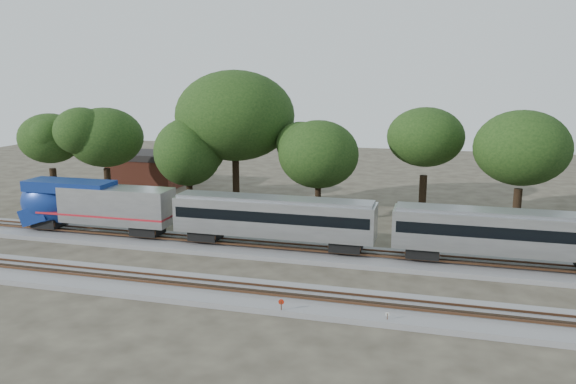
% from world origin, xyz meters
% --- Properties ---
extents(ground, '(160.00, 160.00, 0.00)m').
position_xyz_m(ground, '(0.00, 0.00, 0.00)').
color(ground, '#383328').
rests_on(ground, ground).
extents(track_far, '(160.00, 5.00, 0.73)m').
position_xyz_m(track_far, '(0.00, 6.00, 0.21)').
color(track_far, slate).
rests_on(track_far, ground).
extents(track_near, '(160.00, 5.00, 0.73)m').
position_xyz_m(track_near, '(0.00, -4.00, 0.21)').
color(track_near, slate).
rests_on(track_near, ground).
extents(train, '(89.57, 3.09, 4.55)m').
position_xyz_m(train, '(16.03, 6.00, 3.18)').
color(train, silver).
rests_on(train, ground).
extents(switch_stand_red, '(0.36, 0.08, 1.12)m').
position_xyz_m(switch_stand_red, '(1.47, -6.38, 0.71)').
color(switch_stand_red, '#512D19').
rests_on(switch_stand_red, ground).
extents(switch_stand_white, '(0.27, 0.11, 0.87)m').
position_xyz_m(switch_stand_white, '(8.01, -6.04, 0.56)').
color(switch_stand_white, '#512D19').
rests_on(switch_stand_white, ground).
extents(switch_lever, '(0.52, 0.33, 0.30)m').
position_xyz_m(switch_lever, '(6.29, -5.24, 0.15)').
color(switch_lever, '#512D19').
rests_on(switch_lever, ground).
extents(brick_building, '(9.70, 6.92, 4.61)m').
position_xyz_m(brick_building, '(-27.96, 30.39, 2.32)').
color(brick_building, brown).
rests_on(brick_building, ground).
extents(tree_0, '(7.82, 7.82, 11.03)m').
position_xyz_m(tree_0, '(-33.32, 17.61, 7.68)').
color(tree_0, black).
rests_on(tree_0, ground).
extents(tree_1, '(7.99, 7.99, 11.26)m').
position_xyz_m(tree_1, '(-26.88, 18.85, 7.84)').
color(tree_1, black).
rests_on(tree_1, ground).
extents(tree_2, '(7.02, 7.02, 9.89)m').
position_xyz_m(tree_2, '(-15.19, 16.20, 6.88)').
color(tree_2, black).
rests_on(tree_2, ground).
extents(tree_3, '(10.77, 10.77, 15.18)m').
position_xyz_m(tree_3, '(-11.06, 19.40, 10.59)').
color(tree_3, black).
rests_on(tree_3, ground).
extents(tree_4, '(7.19, 7.19, 10.14)m').
position_xyz_m(tree_4, '(-1.21, 16.82, 7.05)').
color(tree_4, black).
rests_on(tree_4, ground).
extents(tree_5, '(8.80, 8.80, 12.40)m').
position_xyz_m(tree_5, '(9.08, 21.16, 8.64)').
color(tree_5, black).
rests_on(tree_5, ground).
extents(tree_6, '(8.44, 8.44, 11.90)m').
position_xyz_m(tree_6, '(17.84, 17.11, 8.29)').
color(tree_6, black).
rests_on(tree_6, ground).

